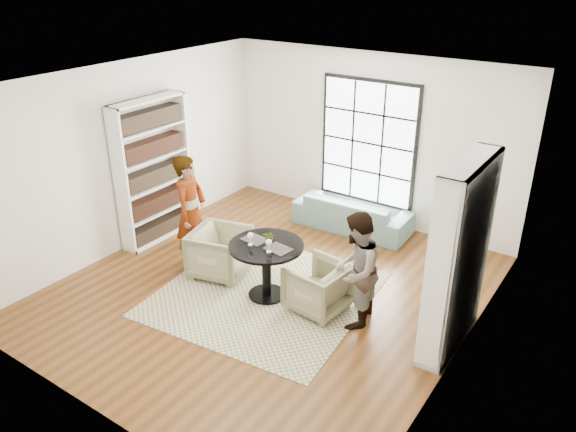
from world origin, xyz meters
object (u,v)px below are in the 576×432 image
Objects in this scene: person_left at (191,212)px; person_right at (356,270)px; armchair_left at (220,252)px; pedestal_table at (266,259)px; wine_glass_right at (269,243)px; wine_glass_left at (250,236)px; armchair_right at (318,287)px; flower_centerpiece at (269,237)px; sofa at (353,213)px.

person_left is 2.80m from person_right.
person_left reaches higher than armchair_left.
person_right reaches higher than pedestal_table.
person_right reaches higher than wine_glass_right.
armchair_left is 2.29m from person_right.
armchair_left is at bearing 167.27° from wine_glass_right.
pedestal_table is 0.42m from wine_glass_left.
armchair_right is at bearing -102.65° from armchair_left.
flower_centerpiece is at bearing -77.46° from armchair_right.
person_right is 1.21m from wine_glass_right.
flower_centerpiece is (-0.14, 0.20, -0.04)m from wine_glass_right.
flower_centerpiece reaches higher than pedestal_table.
pedestal_table is 0.97m from armchair_left.
sofa is at bearing 91.31° from flower_centerpiece.
armchair_right is 0.92m from wine_glass_right.
pedestal_table is at bearing -96.20° from person_right.
armchair_right is 0.71m from person_right.
pedestal_table is at bearing 136.12° from wine_glass_right.
wine_glass_right is at bearing -113.62° from person_left.
wine_glass_left is at bearing -135.92° from flower_centerpiece.
person_right is at bearing -104.26° from person_left.
person_right is at bearing 3.60° from flower_centerpiece.
pedestal_table is 1.27× the size of armchair_left.
pedestal_table is at bearing -73.32° from armchair_right.
armchair_left is at bearing -101.24° from person_right.
person_left is at bearing -82.67° from armchair_right.
pedestal_table is 5.59× the size of wine_glass_left.
wine_glass_left is at bearing 176.36° from wine_glass_right.
person_left reaches higher than armchair_right.
sofa is (-0.04, 2.62, -0.30)m from pedestal_table.
flower_centerpiece is (0.06, -2.56, 0.62)m from sofa.
pedestal_table is 0.81m from armchair_right.
sofa is at bearing 90.92° from pedestal_table.
person_right is (2.25, 0.04, 0.41)m from armchair_left.
sofa is 2.67m from armchair_left.
wine_glass_left is at bearing -67.84° from armchair_right.
armchair_right is 2.31m from person_left.
sofa is 1.14× the size of person_left.
flower_centerpiece is (1.50, -0.04, 0.03)m from person_left.
person_right is 1.52m from wine_glass_left.
pedestal_table is at bearing 35.99° from wine_glass_left.
armchair_left is (-0.94, 0.10, -0.22)m from pedestal_table.
wine_glass_left is (0.76, -0.23, 0.59)m from armchair_left.
wine_glass_right reaches higher than flower_centerpiece.
flower_centerpiece is at bearing 74.18° from pedestal_table.
armchair_right is (1.70, 0.04, -0.03)m from armchair_left.
person_left is 9.32× the size of wine_glass_right.
pedestal_table is 0.42m from wine_glass_right.
wine_glass_left is at bearing -120.46° from armchair_left.
armchair_right is 4.05× the size of flower_centerpiece.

